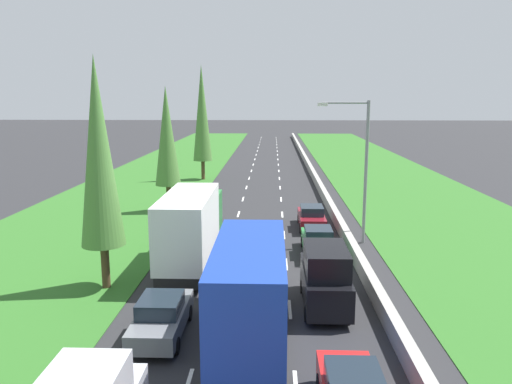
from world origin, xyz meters
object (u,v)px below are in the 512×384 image
at_px(green_sedan_right_lane, 318,241).
at_px(poplar_tree_second, 99,153).
at_px(blue_box_truck_centre_lane, 251,290).
at_px(black_van_right_lane, 325,277).
at_px(poplar_tree_third, 167,137).
at_px(poplar_tree_fourth, 202,114).
at_px(maroon_sedan_right_lane, 311,217).
at_px(white_box_truck_left_lane, 192,227).
at_px(white_hatchback_centre_lane, 256,247).
at_px(grey_sedan_left_lane, 162,316).
at_px(street_light_mast, 361,162).

relative_size(green_sedan_right_lane, poplar_tree_second, 0.40).
relative_size(blue_box_truck_centre_lane, poplar_tree_second, 0.85).
height_order(black_van_right_lane, poplar_tree_third, poplar_tree_third).
bearing_deg(black_van_right_lane, green_sedan_right_lane, 87.19).
relative_size(poplar_tree_third, poplar_tree_fourth, 0.79).
height_order(maroon_sedan_right_lane, poplar_tree_third, poplar_tree_third).
bearing_deg(poplar_tree_second, blue_box_truck_centre_lane, -36.76).
bearing_deg(poplar_tree_fourth, white_box_truck_left_lane, -83.24).
height_order(blue_box_truck_centre_lane, white_hatchback_centre_lane, blue_box_truck_centre_lane).
height_order(grey_sedan_left_lane, maroon_sedan_right_lane, same).
bearing_deg(poplar_tree_fourth, black_van_right_lane, -73.55).
xyz_separation_m(grey_sedan_left_lane, street_light_mast, (9.76, 13.01, 4.42)).
distance_m(white_box_truck_left_lane, maroon_sedan_right_lane, 10.99).
relative_size(black_van_right_lane, poplar_tree_second, 0.44).
distance_m(maroon_sedan_right_lane, poplar_tree_third, 13.39).
distance_m(white_box_truck_left_lane, poplar_tree_third, 14.30).
bearing_deg(maroon_sedan_right_lane, black_van_right_lane, -91.89).
relative_size(black_van_right_lane, poplar_tree_fourth, 0.38).
xyz_separation_m(blue_box_truck_centre_lane, white_box_truck_left_lane, (-3.65, 8.96, 0.00)).
relative_size(maroon_sedan_right_lane, poplar_tree_second, 0.40).
distance_m(green_sedan_right_lane, maroon_sedan_right_lane, 6.01).
bearing_deg(street_light_mast, poplar_tree_third, 148.62).
distance_m(white_hatchback_centre_lane, black_van_right_lane, 6.97).
distance_m(poplar_tree_second, poplar_tree_fourth, 32.70).
distance_m(white_hatchback_centre_lane, poplar_tree_third, 15.50).
relative_size(white_hatchback_centre_lane, street_light_mast, 0.43).
relative_size(blue_box_truck_centre_lane, black_van_right_lane, 1.92).
height_order(blue_box_truck_centre_lane, white_box_truck_left_lane, same).
xyz_separation_m(grey_sedan_left_lane, green_sedan_right_lane, (6.98, 10.54, 0.00)).
relative_size(grey_sedan_left_lane, poplar_tree_fourth, 0.35).
height_order(black_van_right_lane, poplar_tree_second, poplar_tree_second).
height_order(blue_box_truck_centre_lane, poplar_tree_fourth, poplar_tree_fourth).
bearing_deg(poplar_tree_third, grey_sedan_left_lane, -78.97).
distance_m(poplar_tree_third, poplar_tree_fourth, 16.10).
bearing_deg(poplar_tree_fourth, green_sedan_right_lane, -68.57).
bearing_deg(grey_sedan_left_lane, green_sedan_right_lane, 56.49).
distance_m(blue_box_truck_centre_lane, poplar_tree_third, 23.74).
xyz_separation_m(grey_sedan_left_lane, black_van_right_lane, (6.60, 2.92, 0.59)).
bearing_deg(white_hatchback_centre_lane, green_sedan_right_lane, 22.35).
relative_size(poplar_tree_second, street_light_mast, 1.23).
bearing_deg(poplar_tree_fourth, maroon_sedan_right_lane, -63.06).
xyz_separation_m(maroon_sedan_right_lane, poplar_tree_second, (-10.88, -11.68, 5.79)).
xyz_separation_m(green_sedan_right_lane, poplar_tree_fourth, (-10.60, 27.01, 6.63)).
distance_m(black_van_right_lane, maroon_sedan_right_lane, 13.65).
bearing_deg(poplar_tree_third, street_light_mast, -31.38).
relative_size(black_van_right_lane, white_box_truck_left_lane, 0.52).
bearing_deg(poplar_tree_third, green_sedan_right_lane, -44.50).
distance_m(black_van_right_lane, white_box_truck_left_lane, 8.73).
distance_m(white_box_truck_left_lane, green_sedan_right_lane, 7.59).
distance_m(white_box_truck_left_lane, poplar_tree_second, 6.73).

